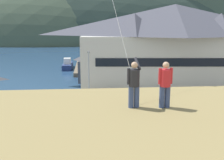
% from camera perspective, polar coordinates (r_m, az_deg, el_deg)
% --- Properties ---
extents(ground_plane, '(600.00, 600.00, 0.00)m').
position_cam_1_polar(ground_plane, '(20.28, 2.34, -14.91)').
color(ground_plane, '#66604C').
extents(parking_lot_pad, '(40.00, 20.00, 0.10)m').
position_cam_1_polar(parking_lot_pad, '(24.78, 0.93, -9.51)').
color(parking_lot_pad, gray).
rests_on(parking_lot_pad, ground).
extents(bay_water, '(360.00, 84.00, 0.03)m').
position_cam_1_polar(bay_water, '(78.46, -2.98, 5.65)').
color(bay_water, navy).
rests_on(bay_water, ground).
extents(far_hill_east_peak, '(111.55, 66.93, 57.61)m').
position_cam_1_polar(far_hill_east_peak, '(132.15, -12.13, 8.16)').
color(far_hill_east_peak, '#42513D').
rests_on(far_hill_east_peak, ground).
extents(far_hill_center_saddle, '(140.02, 71.91, 64.87)m').
position_cam_1_polar(far_hill_center_saddle, '(134.48, -3.38, 8.48)').
color(far_hill_center_saddle, '#2D3D33').
rests_on(far_hill_center_saddle, ground).
extents(far_hill_far_shoulder, '(142.18, 53.14, 95.55)m').
position_cam_1_polar(far_hill_far_shoulder, '(133.51, -0.86, 8.47)').
color(far_hill_far_shoulder, '#42513D').
rests_on(far_hill_far_shoulder, ground).
extents(harbor_lodge, '(28.68, 12.72, 11.58)m').
position_cam_1_polar(harbor_lodge, '(40.61, 12.96, 7.67)').
color(harbor_lodge, beige).
rests_on(harbor_lodge, ground).
extents(storage_shed_waterside, '(5.70, 5.80, 4.92)m').
position_cam_1_polar(storage_shed_waterside, '(42.15, -3.57, 3.21)').
color(storage_shed_waterside, '#474C56').
rests_on(storage_shed_waterside, ground).
extents(wharf_dock, '(3.20, 14.32, 0.70)m').
position_cam_1_polar(wharf_dock, '(52.45, -5.94, 2.56)').
color(wharf_dock, '#70604C').
rests_on(wharf_dock, ground).
extents(moored_boat_wharfside, '(1.81, 5.64, 2.16)m').
position_cam_1_polar(moored_boat_wharfside, '(53.81, -9.35, 3.11)').
color(moored_boat_wharfside, navy).
rests_on(moored_boat_wharfside, ground).
extents(parked_car_front_row_silver, '(4.35, 2.36, 1.82)m').
position_cam_1_polar(parked_car_front_row_silver, '(26.25, 0.99, -5.87)').
color(parked_car_front_row_silver, '#236633').
rests_on(parked_car_front_row_silver, parking_lot_pad).
extents(parked_car_corner_spot, '(4.34, 2.33, 1.82)m').
position_cam_1_polar(parked_car_corner_spot, '(21.75, -18.57, -10.54)').
color(parked_car_corner_spot, '#236633').
rests_on(parked_car_corner_spot, parking_lot_pad).
extents(parked_car_back_row_right, '(4.33, 2.33, 1.82)m').
position_cam_1_polar(parked_car_back_row_right, '(26.67, 17.53, -6.17)').
color(parked_car_back_row_right, '#B28923').
rests_on(parked_car_back_row_right, parking_lot_pad).
extents(parked_car_mid_row_near, '(4.33, 2.31, 1.82)m').
position_cam_1_polar(parked_car_mid_row_near, '(20.95, -3.82, -10.78)').
color(parked_car_mid_row_near, '#236633').
rests_on(parked_car_mid_row_near, parking_lot_pad).
extents(parking_light_pole, '(0.24, 0.78, 6.04)m').
position_cam_1_polar(parking_light_pole, '(29.00, -4.91, 1.12)').
color(parking_light_pole, '#ADADB2').
rests_on(parking_light_pole, parking_lot_pad).
extents(person_kite_flyer, '(0.52, 0.69, 1.86)m').
position_cam_1_polar(person_kite_flyer, '(10.04, 4.67, -0.60)').
color(person_kite_flyer, '#384770').
rests_on(person_kite_flyer, grassy_hill_foreground).
extents(person_companion, '(0.55, 0.40, 1.74)m').
position_cam_1_polar(person_companion, '(10.20, 11.17, -0.68)').
color(person_companion, '#384770').
rests_on(person_companion, grassy_hill_foreground).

